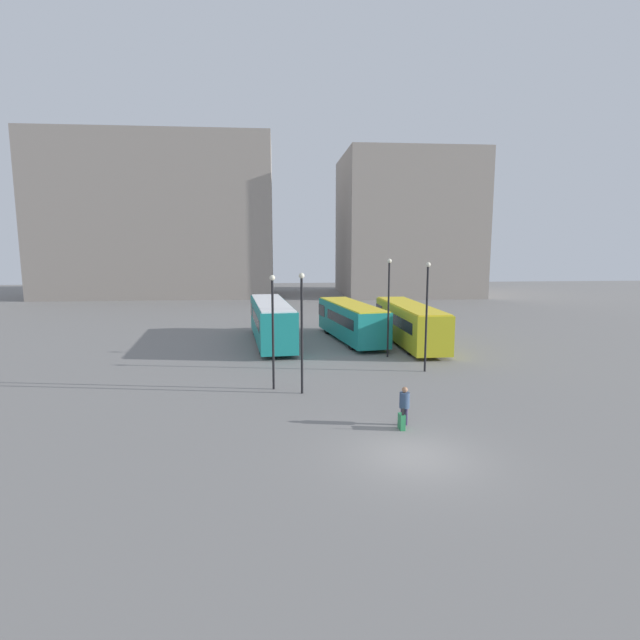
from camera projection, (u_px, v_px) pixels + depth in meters
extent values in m
plane|color=slate|center=(414.00, 456.00, 17.30)|extent=(160.00, 160.00, 0.00)
cube|color=gray|center=(158.00, 218.00, 70.28)|extent=(31.97, 12.82, 22.01)
cube|color=gray|center=(406.00, 226.00, 73.52)|extent=(18.71, 17.46, 20.04)
cube|color=#19847F|center=(271.00, 321.00, 36.90)|extent=(3.57, 12.01, 2.72)
cube|color=black|center=(266.00, 308.00, 41.57)|extent=(2.66, 2.40, 1.03)
cube|color=black|center=(273.00, 319.00, 35.82)|extent=(3.18, 7.78, 0.82)
cube|color=white|center=(271.00, 302.00, 36.70)|extent=(3.36, 11.76, 0.08)
cylinder|color=black|center=(267.00, 328.00, 40.63)|extent=(2.41, 1.32, 1.09)
cylinder|color=black|center=(277.00, 345.00, 33.51)|extent=(2.41, 1.32, 1.09)
cube|color=#19847F|center=(351.00, 321.00, 37.93)|extent=(4.09, 10.66, 2.46)
cube|color=black|center=(336.00, 310.00, 41.97)|extent=(2.75, 2.29, 0.93)
cube|color=black|center=(355.00, 318.00, 36.99)|extent=(3.51, 6.97, 0.74)
cube|color=yellow|center=(351.00, 304.00, 37.74)|extent=(3.87, 10.42, 0.08)
cylinder|color=black|center=(339.00, 327.00, 41.16)|extent=(2.48, 1.46, 1.09)
cylinder|color=black|center=(365.00, 341.00, 34.99)|extent=(2.48, 1.46, 1.09)
cube|color=gold|center=(410.00, 323.00, 36.61)|extent=(2.66, 11.55, 2.60)
cube|color=black|center=(393.00, 310.00, 41.19)|extent=(2.50, 2.16, 0.99)
cube|color=black|center=(414.00, 321.00, 35.55)|extent=(2.60, 7.41, 0.78)
cube|color=yellow|center=(410.00, 305.00, 36.41)|extent=(2.46, 11.31, 0.08)
cylinder|color=black|center=(397.00, 330.00, 40.27)|extent=(2.33, 0.98, 0.93)
cylinder|color=black|center=(424.00, 347.00, 33.27)|extent=(2.33, 0.98, 0.93)
cylinder|color=#382D4C|center=(402.00, 416.00, 20.18)|extent=(0.15, 0.15, 0.73)
cylinder|color=#382D4C|center=(406.00, 416.00, 20.20)|extent=(0.15, 0.15, 0.73)
cylinder|color=#334766|center=(405.00, 400.00, 20.09)|extent=(0.43, 0.43, 0.63)
sphere|color=#9E7051|center=(405.00, 390.00, 20.03)|extent=(0.24, 0.24, 0.24)
cube|color=#28844C|center=(402.00, 422.00, 19.72)|extent=(0.22, 0.44, 0.63)
cube|color=black|center=(403.00, 412.00, 19.51)|extent=(0.11, 0.03, 0.28)
cylinder|color=black|center=(302.00, 336.00, 24.14)|extent=(0.12, 0.12, 5.71)
sphere|color=beige|center=(302.00, 276.00, 23.70)|extent=(0.28, 0.28, 0.28)
cylinder|color=black|center=(426.00, 320.00, 28.37)|extent=(0.12, 0.12, 6.06)
sphere|color=beige|center=(428.00, 265.00, 27.91)|extent=(0.28, 0.28, 0.28)
cylinder|color=black|center=(388.00, 310.00, 32.07)|extent=(0.12, 0.12, 6.15)
sphere|color=beige|center=(389.00, 261.00, 31.60)|extent=(0.28, 0.28, 0.28)
cylinder|color=black|center=(273.00, 335.00, 24.87)|extent=(0.12, 0.12, 5.56)
sphere|color=beige|center=(272.00, 278.00, 24.44)|extent=(0.28, 0.28, 0.28)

